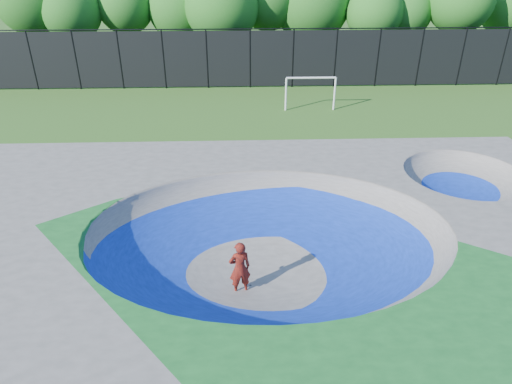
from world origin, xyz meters
TOP-DOWN VIEW (x-y plane):
  - ground at (0.00, 0.00)m, footprint 120.00×120.00m
  - skate_deck at (0.00, 0.00)m, footprint 22.00×14.00m
  - skater at (-0.88, -1.08)m, footprint 0.71×0.55m
  - skateboard at (-0.88, -1.08)m, footprint 0.80×0.51m
  - soccer_goal at (3.53, 15.70)m, footprint 3.09×0.12m
  - fence at (0.00, 21.00)m, footprint 48.09×0.09m
  - treeline at (0.09, 26.07)m, footprint 53.07×7.86m

SIDE VIEW (x-z plane):
  - ground at x=0.00m, z-range 0.00..0.00m
  - skateboard at x=-0.88m, z-range 0.00..0.05m
  - skate_deck at x=0.00m, z-range 0.00..1.50m
  - skater at x=-0.88m, z-range 0.00..1.72m
  - soccer_goal at x=3.53m, z-range 0.39..2.44m
  - fence at x=0.00m, z-range 0.08..4.12m
  - treeline at x=0.09m, z-range 0.75..9.33m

